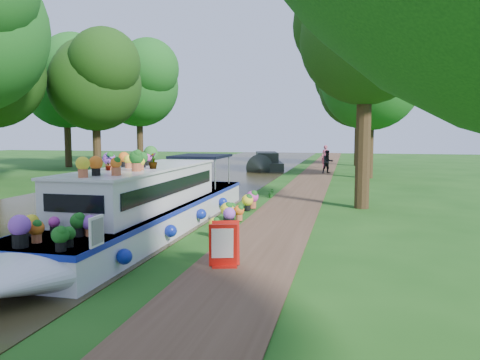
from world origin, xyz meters
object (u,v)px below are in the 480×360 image
object	(u,v)px
plant_boat	(145,203)
pedestrian_dark	(328,162)
pedestrian_pink	(326,157)
sandwich_board	(224,246)
second_boat	(267,163)

from	to	relation	value
plant_boat	pedestrian_dark	world-z (taller)	plant_boat
plant_boat	pedestrian_pink	distance (m)	25.56
pedestrian_dark	plant_boat	bearing A→B (deg)	-127.14
sandwich_board	pedestrian_pink	distance (m)	28.01
pedestrian_pink	pedestrian_dark	xyz separation A→B (m)	(0.38, -4.87, -0.11)
second_boat	pedestrian_pink	distance (m)	4.88
plant_boat	sandwich_board	bearing A→B (deg)	-41.83
sandwich_board	pedestrian_pink	xyz separation A→B (m)	(0.73, 28.00, 0.48)
pedestrian_dark	sandwich_board	bearing A→B (deg)	-118.41
second_boat	pedestrian_dark	world-z (taller)	pedestrian_dark
sandwich_board	pedestrian_dark	xyz separation A→B (m)	(1.12, 23.12, 0.37)
second_boat	pedestrian_pink	xyz separation A→B (m)	(4.27, 2.33, 0.40)
second_boat	plant_boat	bearing A→B (deg)	-102.03
second_boat	sandwich_board	world-z (taller)	second_boat
pedestrian_dark	second_boat	bearing A→B (deg)	125.72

